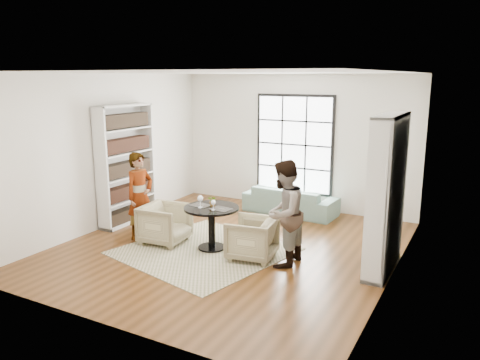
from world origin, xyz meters
The scene contains 16 objects.
ground centered at (0.00, 0.00, 0.00)m, with size 6.00×6.00×0.00m, color #5A3315.
room_shell centered at (0.00, 0.54, 1.26)m, with size 6.00×6.01×6.00m.
rug centered at (-0.28, -0.38, 0.01)m, with size 2.49×2.49×0.01m, color tan.
pedestal_table centered at (-0.23, -0.21, 0.55)m, with size 0.95×0.95×0.76m.
sofa centered at (0.15, 2.45, 0.29)m, with size 2.02×0.79×0.59m, color #759C9A.
armchair_left centered at (-1.13, -0.34, 0.35)m, with size 0.76×0.78×0.71m, color tan.
armchair_right centered at (0.57, -0.27, 0.34)m, with size 0.73×0.75×0.69m, color #C7C68E.
person_left centered at (-1.68, -0.34, 0.81)m, with size 0.59×0.39×1.61m, color gray.
person_right centered at (1.12, -0.27, 0.84)m, with size 0.82×0.64×1.69m, color gray.
placemat_left centered at (-0.45, -0.21, 0.76)m, with size 0.34×0.26×0.01m, color black.
placemat_right centered at (-0.02, -0.25, 0.76)m, with size 0.34×0.26×0.01m, color black.
cutlery_left centered at (-0.45, -0.21, 0.77)m, with size 0.14×0.22×0.01m, color silver, non-canonical shape.
cutlery_right centered at (-0.02, -0.25, 0.77)m, with size 0.14×0.22×0.01m, color silver, non-canonical shape.
wine_glass_left centered at (-0.37, -0.34, 0.91)m, with size 0.10×0.10×0.21m.
wine_glass_right centered at (-0.10, -0.36, 0.88)m, with size 0.08×0.08×0.18m.
flower_centerpiece centered at (-0.22, -0.17, 0.85)m, with size 0.18×0.15×0.19m, color gray.
Camera 1 is at (3.84, -6.77, 2.93)m, focal length 35.00 mm.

